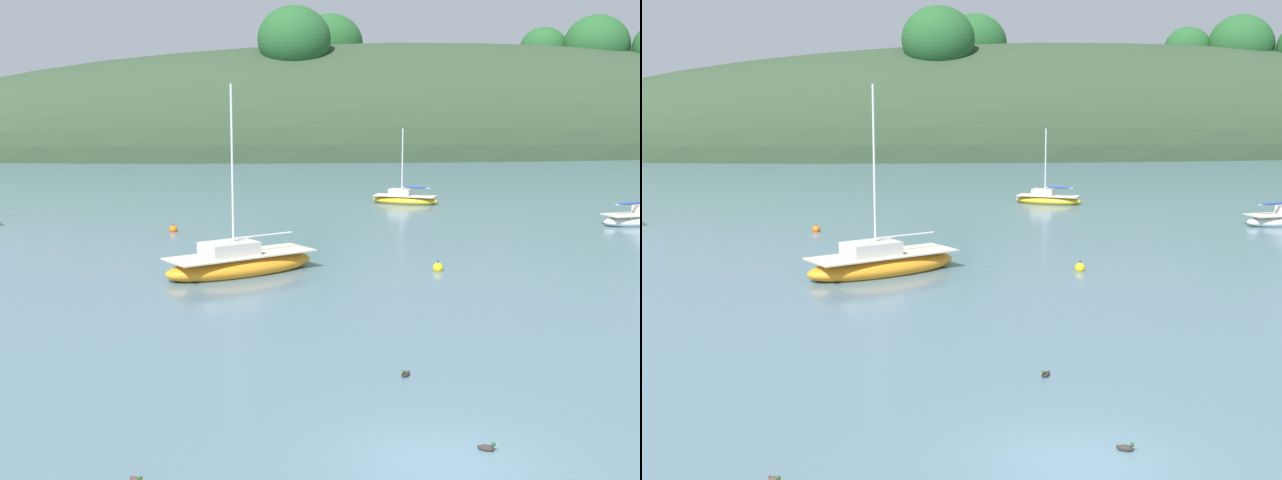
{
  "view_description": "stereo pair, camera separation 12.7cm",
  "coord_description": "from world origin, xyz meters",
  "views": [
    {
      "loc": [
        -4.47,
        -15.95,
        7.35
      ],
      "look_at": [
        0.0,
        20.0,
        1.2
      ],
      "focal_mm": 48.19,
      "sensor_mm": 36.0,
      "label": 1
    },
    {
      "loc": [
        -4.34,
        -15.97,
        7.35
      ],
      "look_at": [
        0.0,
        20.0,
        1.2
      ],
      "focal_mm": 48.19,
      "sensor_mm": 36.0,
      "label": 2
    }
  ],
  "objects": [
    {
      "name": "sailboat_white_near",
      "position": [
        -3.46,
        19.2,
        0.41
      ],
      "size": [
        7.11,
        5.3,
        8.02
      ],
      "color": "orange",
      "rests_on": "ground"
    },
    {
      "name": "sailboat_blue_center",
      "position": [
        8.46,
        41.15,
        0.31
      ],
      "size": [
        4.75,
        3.42,
        5.25
      ],
      "color": "gold",
      "rests_on": "ground"
    },
    {
      "name": "duck_lone_left",
      "position": [
        1.09,
        0.45,
        0.05
      ],
      "size": [
        0.41,
        0.32,
        0.24
      ],
      "color": "#2D2823",
      "rests_on": "ground"
    },
    {
      "name": "mooring_buoy_inner",
      "position": [
        4.87,
        18.71,
        0.12
      ],
      "size": [
        0.44,
        0.44,
        0.54
      ],
      "color": "yellow",
      "rests_on": "ground"
    },
    {
      "name": "far_shoreline_hill",
      "position": [
        25.04,
        93.7,
        0.19
      ],
      "size": [
        150.0,
        36.0,
        31.58
      ],
      "color": "#2D422B",
      "rests_on": "ground"
    },
    {
      "name": "mooring_buoy_outer",
      "position": [
        -6.7,
        30.71,
        0.12
      ],
      "size": [
        0.44,
        0.44,
        0.54
      ],
      "color": "orange",
      "rests_on": "ground"
    },
    {
      "name": "duck_trailing",
      "position": [
        0.46,
        5.36,
        0.05
      ],
      "size": [
        0.36,
        0.38,
        0.24
      ],
      "color": "#2D2823",
      "rests_on": "ground"
    },
    {
      "name": "ground_plane",
      "position": [
        0.0,
        0.0,
        0.0
      ],
      "size": [
        400.0,
        400.0,
        0.0
      ],
      "primitive_type": "plane",
      "color": "slate"
    }
  ]
}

